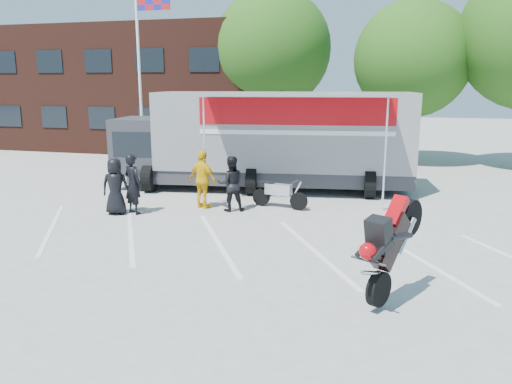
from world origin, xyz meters
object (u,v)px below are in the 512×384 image
at_px(flagpole, 144,55).
at_px(parked_motorcycle, 280,208).
at_px(spectator_leather_a, 115,186).
at_px(spectator_hivis, 203,180).
at_px(spectator_leather_b, 133,184).
at_px(tree_left, 272,49).
at_px(transporter_truck, 269,189).
at_px(tree_mid, 413,59).
at_px(spectator_leather_c, 231,184).
at_px(stunt_bike_rider, 397,298).

height_order(flagpole, parked_motorcycle, flagpole).
distance_m(spectator_leather_a, spectator_hivis, 2.64).
height_order(spectator_leather_a, spectator_leather_b, spectator_leather_b).
height_order(tree_left, transporter_truck, tree_left).
height_order(parked_motorcycle, spectator_leather_a, spectator_leather_a).
xyz_separation_m(tree_mid, spectator_leather_c, (-5.43, -10.95, -4.09)).
relative_size(spectator_leather_a, spectator_leather_b, 0.93).
height_order(flagpole, spectator_leather_c, flagpole).
xyz_separation_m(flagpole, stunt_bike_rider, (10.74, -11.25, -5.05)).
height_order(spectator_leather_c, spectator_hivis, spectator_hivis).
bearing_deg(spectator_leather_b, flagpole, -42.15).
distance_m(tree_left, stunt_bike_rider, 19.26).
distance_m(transporter_truck, spectator_leather_c, 3.60).
bearing_deg(spectator_leather_b, parked_motorcycle, -131.65).
xyz_separation_m(flagpole, tree_mid, (11.24, 5.00, -0.11)).
xyz_separation_m(tree_mid, spectator_hivis, (-6.38, -10.87, -4.03)).
distance_m(transporter_truck, spectator_leather_b, 5.60).
bearing_deg(tree_left, spectator_hivis, -87.00).
bearing_deg(spectator_hivis, spectator_leather_c, -161.28).
bearing_deg(tree_left, transporter_truck, -77.08).
bearing_deg(transporter_truck, spectator_leather_a, -134.87).
bearing_deg(tree_left, stunt_bike_rider, -69.36).
bearing_deg(parked_motorcycle, tree_mid, -10.28).
xyz_separation_m(tree_left, spectator_leather_b, (-1.16, -13.05, -4.66)).
bearing_deg(parked_motorcycle, flagpole, 65.44).
xyz_separation_m(flagpole, spectator_leather_c, (5.81, -5.95, -4.20)).
bearing_deg(tree_left, spectator_leather_a, -97.08).
height_order(transporter_truck, spectator_leather_b, spectator_leather_b).
bearing_deg(spectator_leather_a, tree_mid, -137.16).
bearing_deg(spectator_leather_b, transporter_truck, -99.97).
bearing_deg(spectator_leather_b, tree_left, -70.88).
distance_m(tree_left, spectator_leather_c, 12.94).
xyz_separation_m(transporter_truck, spectator_leather_c, (-0.38, -3.47, 0.85)).
height_order(tree_left, spectator_leather_b, tree_left).
xyz_separation_m(parked_motorcycle, spectator_leather_c, (-1.37, -0.74, 0.85)).
bearing_deg(spectator_leather_b, stunt_bike_rider, 175.42).
bearing_deg(spectator_leather_c, stunt_bike_rider, 110.11).
distance_m(spectator_leather_a, spectator_leather_b, 0.52).
height_order(stunt_bike_rider, spectator_leather_a, spectator_leather_a).
height_order(flagpole, spectator_leather_b, flagpole).
bearing_deg(spectator_leather_c, spectator_leather_a, -1.23).
relative_size(parked_motorcycle, spectator_leather_b, 1.04).
distance_m(stunt_bike_rider, spectator_leather_a, 9.12).
bearing_deg(parked_motorcycle, spectator_leather_a, 125.11).
bearing_deg(spectator_leather_a, spectator_hivis, -161.10).
xyz_separation_m(flagpole, spectator_hivis, (4.87, -5.87, -4.14)).
bearing_deg(parked_motorcycle, spectator_leather_c, 129.82).
height_order(flagpole, tree_left, tree_left).
height_order(transporter_truck, spectator_leather_a, transporter_truck).
relative_size(tree_mid, spectator_leather_c, 4.52).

